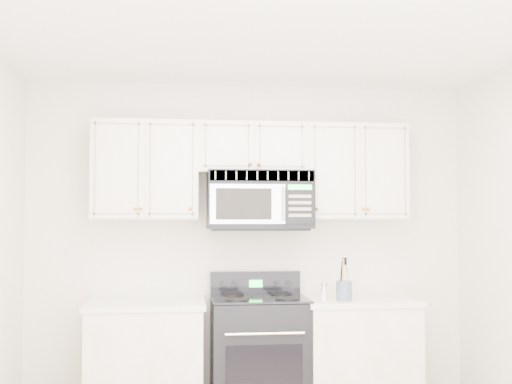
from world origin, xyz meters
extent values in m
cube|color=white|center=(0.00, 0.00, 2.60)|extent=(3.50, 3.50, 0.01)
cube|color=beige|center=(0.00, 1.75, 1.30)|extent=(3.50, 0.01, 2.60)
cube|color=beige|center=(0.00, -1.75, 1.30)|extent=(3.50, 0.01, 2.60)
cube|color=white|center=(-0.80, 1.44, 0.44)|extent=(0.82, 0.63, 0.88)
cube|color=white|center=(-0.80, 1.44, 0.90)|extent=(0.86, 0.65, 0.04)
cube|color=white|center=(0.80, 1.44, 0.44)|extent=(0.82, 0.63, 0.88)
cube|color=white|center=(0.80, 1.44, 0.90)|extent=(0.86, 0.65, 0.04)
cube|color=black|center=(0.04, 1.44, 0.46)|extent=(0.71, 0.61, 0.92)
cube|color=black|center=(0.04, 1.13, 0.45)|extent=(0.54, 0.01, 0.38)
cylinder|color=silver|center=(0.04, 1.11, 0.72)|extent=(0.56, 0.02, 0.02)
cube|color=black|center=(0.04, 1.44, 0.93)|extent=(0.71, 0.61, 0.02)
cube|color=black|center=(0.04, 1.71, 1.01)|extent=(0.71, 0.08, 0.19)
cube|color=#11EC3A|center=(0.04, 1.67, 1.01)|extent=(0.10, 0.00, 0.06)
cube|color=white|center=(-0.82, 1.58, 1.90)|extent=(0.80, 0.33, 0.75)
cube|color=white|center=(0.82, 1.58, 1.90)|extent=(0.80, 0.33, 0.75)
cube|color=white|center=(0.00, 1.58, 2.08)|extent=(0.84, 0.33, 0.39)
sphere|color=orange|center=(-0.84, 1.40, 1.60)|extent=(0.03, 0.03, 0.03)
sphere|color=orange|center=(-0.48, 1.40, 1.60)|extent=(0.03, 0.03, 0.03)
sphere|color=orange|center=(0.48, 1.40, 1.60)|extent=(0.03, 0.03, 0.03)
sphere|color=orange|center=(0.84, 1.40, 1.60)|extent=(0.03, 0.03, 0.03)
sphere|color=orange|center=(-0.03, 1.40, 1.94)|extent=(0.03, 0.03, 0.03)
sphere|color=orange|center=(0.03, 1.40, 1.94)|extent=(0.03, 0.03, 0.03)
cylinder|color=#A81200|center=(0.02, 1.40, 1.89)|extent=(0.00, 0.00, 0.11)
sphere|color=orange|center=(0.02, 1.40, 1.83)|extent=(0.04, 0.04, 0.04)
cube|color=black|center=(0.05, 1.55, 1.67)|extent=(0.80, 0.40, 0.44)
cube|color=tan|center=(0.05, 1.35, 1.85)|extent=(0.78, 0.01, 0.08)
cube|color=#B5B8CC|center=(-0.06, 1.34, 1.64)|extent=(0.56, 0.01, 0.30)
cube|color=black|center=(-0.09, 1.34, 1.64)|extent=(0.41, 0.01, 0.23)
cube|color=black|center=(0.34, 1.34, 1.64)|extent=(0.22, 0.01, 0.30)
cube|color=#11EC3A|center=(0.34, 1.34, 1.76)|extent=(0.18, 0.00, 0.04)
cylinder|color=silver|center=(0.21, 1.31, 1.64)|extent=(0.02, 0.02, 0.25)
cylinder|color=slate|center=(0.65, 1.27, 0.99)|extent=(0.12, 0.12, 0.15)
cylinder|color=tan|center=(0.68, 1.27, 1.07)|extent=(0.01, 0.01, 0.25)
cylinder|color=black|center=(0.64, 1.30, 1.08)|extent=(0.01, 0.01, 0.27)
cylinder|color=tan|center=(0.64, 1.24, 1.09)|extent=(0.01, 0.01, 0.29)
cylinder|color=silver|center=(0.50, 1.29, 0.96)|extent=(0.04, 0.04, 0.08)
cylinder|color=silver|center=(0.50, 1.29, 1.00)|extent=(0.04, 0.04, 0.01)
cylinder|color=silver|center=(0.54, 1.42, 0.97)|extent=(0.04, 0.04, 0.09)
cylinder|color=silver|center=(0.54, 1.42, 1.02)|extent=(0.05, 0.05, 0.02)
camera|label=1|loc=(-0.54, -3.38, 1.52)|focal=45.00mm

